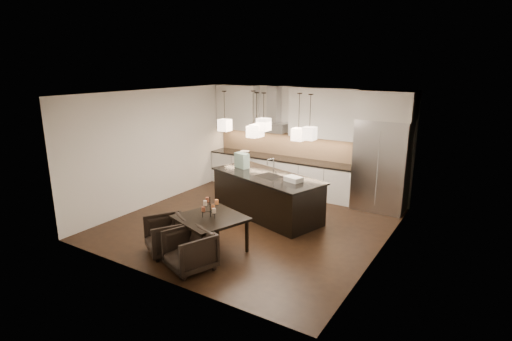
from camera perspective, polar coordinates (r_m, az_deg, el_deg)
The scene contains 37 objects.
floor at distance 8.80m, azimuth -0.70°, elevation -7.61°, with size 5.50×5.50×0.02m, color black.
ceiling at distance 8.15m, azimuth -0.76°, elevation 11.04°, with size 5.50×5.50×0.02m, color white.
wall_back at distance 10.74m, azimuth 7.28°, elevation 4.28°, with size 5.50×0.02×2.80m, color silver.
wall_front at distance 6.31m, azimuth -14.43°, elevation -3.68°, with size 5.50×0.02×2.80m, color silver.
wall_left at distance 10.09m, azimuth -14.06°, elevation 3.27°, with size 0.02×5.50×2.80m, color silver.
wall_right at distance 7.30m, azimuth 17.84°, elevation -1.41°, with size 0.02×5.50×2.80m, color silver.
refrigerator at distance 9.77m, azimuth 17.49°, elevation 0.69°, with size 1.20×0.72×2.15m, color #B7B7BA.
fridge_panel at distance 9.54m, azimuth 18.15°, elevation 8.86°, with size 1.26×0.72×0.65m, color silver.
lower_cabinets at distance 10.94m, azimuth 3.42°, elevation -0.59°, with size 4.21×0.62×0.88m, color silver.
countertop at distance 10.82m, azimuth 3.45°, elevation 1.75°, with size 4.21×0.66×0.04m, color black.
backsplash at distance 11.01m, azimuth 4.23°, elevation 3.75°, with size 4.21×0.02×0.63m, color tan.
upper_cab_left at distance 11.49m, azimuth -2.66°, elevation 8.99°, with size 1.25×0.35×1.25m, color silver.
upper_cab_right at distance 10.23m, azimuth 9.80°, elevation 8.05°, with size 1.86×0.35×1.25m, color silver.
hood_canopy at distance 10.85m, azimuth 2.25°, elevation 6.22°, with size 0.90×0.52×0.24m, color #B7B7BA.
hood_chimney at distance 10.87m, azimuth 2.58°, elevation 9.42°, with size 0.30×0.28×0.96m, color #B7B7BA.
fruit_bowl at distance 11.33m, azimuth -1.63°, elevation 2.65°, with size 0.26×0.26×0.06m, color silver.
island_body at distance 9.10m, azimuth 1.52°, elevation -3.67°, with size 2.62×1.05×0.92m, color black.
island_top at distance 8.96m, azimuth 1.55°, elevation -0.75°, with size 2.70×1.13×0.04m, color black.
faucet at distance 8.90m, azimuth 2.51°, elevation 0.60°, with size 0.10×0.25×0.40m, color silver, non-canonical shape.
tote_bag at distance 9.53m, azimuth -2.03°, elevation 1.45°, with size 0.36×0.19×0.36m, color #1D5A44.
food_container at distance 8.47m, azimuth 5.39°, elevation -1.22°, with size 0.36×0.25×0.10m, color silver.
dining_table at distance 7.51m, azimuth -6.45°, elevation -8.96°, with size 1.10×1.10×0.66m, color black, non-canonical shape.
candelabra at distance 7.32m, azimuth -6.57°, elevation -5.19°, with size 0.32×0.32×0.39m, color black, non-canonical shape.
candle_a at distance 7.23m, azimuth -6.02°, elevation -5.73°, with size 0.07×0.07×0.09m, color beige.
candle_b at distance 7.43m, azimuth -6.15°, elevation -5.16°, with size 0.07×0.07×0.09m, color #D5773E.
candle_c at distance 7.33m, azimuth -7.52°, elevation -5.51°, with size 0.07×0.07×0.09m, color brown.
candle_d at distance 7.25m, azimuth -5.64°, elevation -4.49°, with size 0.07×0.07×0.09m, color #D5773E.
candle_e at distance 7.38m, azimuth -6.98°, elevation -4.16°, with size 0.07×0.07×0.09m, color brown.
candle_f at distance 7.21m, azimuth -7.28°, elevation -4.64°, with size 0.07×0.07×0.09m, color beige.
armchair_left at distance 7.56m, azimuth -12.56°, elevation -9.04°, with size 0.72×0.74×0.67m, color black.
armchair_right at distance 6.92m, azimuth -9.43°, elevation -11.19°, with size 0.72×0.74×0.68m, color black.
pendant_a at distance 9.02m, azimuth -4.48°, elevation 6.48°, with size 0.24×0.24×0.26m, color #FFDDBD.
pendant_b at distance 9.13m, azimuth -0.40°, elevation 5.57°, with size 0.24×0.24×0.26m, color #FFDDBD.
pendant_c at distance 8.47m, azimuth 1.10°, elevation 6.59°, with size 0.24×0.24×0.26m, color #FFDDBD.
pendant_d at distance 8.42m, azimuth 6.09°, elevation 5.15°, with size 0.24×0.24×0.26m, color #FFDDBD.
pendant_e at distance 8.15m, azimuth 7.65°, elevation 5.27°, with size 0.24×0.24×0.26m, color #FFDDBD.
pendant_f at distance 8.54m, azimuth 0.10°, elevation 5.71°, with size 0.24×0.24×0.26m, color #FFDDBD.
Camera 1 is at (4.40, -6.83, 3.36)m, focal length 28.00 mm.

